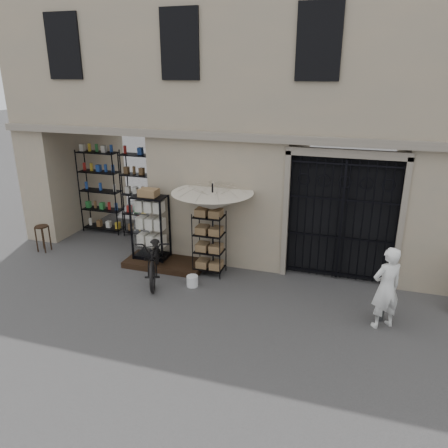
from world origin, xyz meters
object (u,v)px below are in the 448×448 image
(market_umbrella, at_px, (212,196))
(wooden_stool, at_px, (43,238))
(bicycle, at_px, (157,278))
(shopkeeper, at_px, (381,326))
(display_cabinet, at_px, (151,231))
(white_bucket, at_px, (192,281))
(steel_bollard, at_px, (382,301))
(wire_rack, at_px, (209,244))

(market_umbrella, xyz_separation_m, wooden_stool, (-4.83, -0.10, -1.56))
(bicycle, height_order, shopkeeper, bicycle)
(display_cabinet, bearing_deg, wooden_stool, -174.85)
(bicycle, height_order, wooden_stool, bicycle)
(market_umbrella, height_order, bicycle, market_umbrella)
(market_umbrella, bearing_deg, display_cabinet, 176.74)
(white_bucket, distance_m, steel_bollard, 4.07)
(wooden_stool, distance_m, steel_bollard, 8.70)
(wire_rack, relative_size, wooden_stool, 2.14)
(bicycle, bearing_deg, display_cabinet, 101.19)
(white_bucket, relative_size, wooden_stool, 0.36)
(wooden_stool, xyz_separation_m, steel_bollard, (8.66, -0.89, 0.04))
(steel_bollard, bearing_deg, wire_rack, 166.29)
(wire_rack, bearing_deg, wooden_stool, 175.01)
(shopkeeper, bearing_deg, market_umbrella, -50.99)
(white_bucket, xyz_separation_m, wooden_stool, (-4.60, 0.69, 0.25))
(bicycle, bearing_deg, shopkeeper, -27.77)
(wooden_stool, height_order, shopkeeper, wooden_stool)
(wooden_stool, distance_m, shopkeeper, 8.77)
(wire_rack, xyz_separation_m, steel_bollard, (3.90, -0.95, -0.34))
(white_bucket, bearing_deg, steel_bollard, -2.79)
(display_cabinet, relative_size, market_umbrella, 0.65)
(display_cabinet, bearing_deg, bicycle, -55.78)
(bicycle, height_order, steel_bollard, bicycle)
(bicycle, bearing_deg, white_bucket, -29.56)
(display_cabinet, xyz_separation_m, wire_rack, (1.60, -0.13, -0.12))
(display_cabinet, xyz_separation_m, bicycle, (0.48, -0.75, -0.88))
(wooden_stool, bearing_deg, wire_rack, 0.76)
(display_cabinet, distance_m, bicycle, 1.25)
(market_umbrella, bearing_deg, shopkeeper, -17.48)
(wire_rack, relative_size, steel_bollard, 1.84)
(shopkeeper, bearing_deg, wire_rack, -50.18)
(wire_rack, distance_m, shopkeeper, 4.17)
(market_umbrella, distance_m, bicycle, 2.37)
(white_bucket, distance_m, bicycle, 0.99)
(wire_rack, height_order, market_umbrella, market_umbrella)
(market_umbrella, xyz_separation_m, white_bucket, (-0.23, -0.79, -1.81))
(steel_bollard, height_order, shopkeeper, steel_bollard)
(wire_rack, bearing_deg, market_umbrella, 19.02)
(steel_bollard, distance_m, shopkeeper, 0.48)
(bicycle, bearing_deg, steel_bollard, -25.25)
(steel_bollard, bearing_deg, display_cabinet, 168.86)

